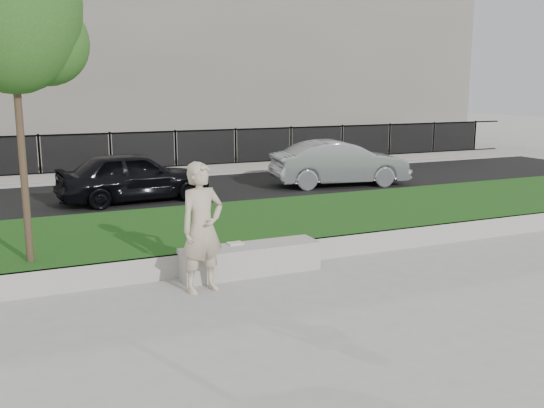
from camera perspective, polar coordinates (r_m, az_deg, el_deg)
name	(u,v)px	position (r m, az deg, el deg)	size (l,w,h in m)	color
ground	(278,286)	(9.69, 0.56, -7.71)	(90.00, 90.00, 0.00)	gray
grass_bank	(217,232)	(12.32, -5.24, -2.67)	(34.00, 4.00, 0.40)	black
grass_kerb	(253,257)	(10.54, -1.79, -5.01)	(34.00, 0.08, 0.40)	gray
street	(154,196)	(17.55, -11.03, 0.73)	(34.00, 7.00, 0.04)	black
far_pavement	(125,174)	(21.90, -13.71, 2.78)	(34.00, 3.00, 0.12)	gray
iron_fence	(130,164)	(20.86, -13.27, 3.73)	(32.00, 0.30, 1.50)	slate
building_facade	(89,41)	(28.66, -16.80, 14.44)	(34.00, 10.00, 10.00)	#6A645C
stone_bench	(250,259)	(10.26, -2.06, -5.21)	(2.38, 0.59, 0.49)	gray
man	(202,228)	(9.24, -6.60, -2.24)	(0.73, 0.48, 2.01)	#B8A88D
book	(235,243)	(10.27, -3.48, -3.72)	(0.25, 0.18, 0.03)	beige
young_tree	(16,9)	(10.04, -22.95, 16.55)	(2.15, 2.06, 5.26)	#38281C
car_dark	(134,176)	(16.66, -12.89, 2.56)	(1.61, 4.01, 1.37)	black
car_silver	(340,163)	(18.98, 6.39, 3.84)	(1.48, 4.24, 1.40)	gray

